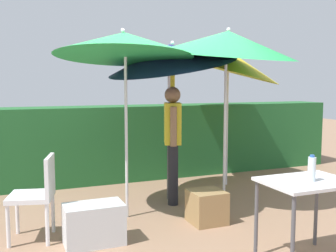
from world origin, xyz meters
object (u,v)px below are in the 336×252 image
umbrella_rainbow (171,56)px  umbrella_orange (124,45)px  folding_table (307,190)px  umbrella_yellow (227,44)px  umbrella_navy (228,61)px  chair_plastic (38,192)px  cooler_box (94,224)px  crate_cardboard (207,207)px  bottle_water (312,169)px  person_vendor (172,135)px

umbrella_rainbow → umbrella_orange: (-0.74, -0.35, 0.09)m
umbrella_rainbow → folding_table: size_ratio=2.99×
umbrella_rainbow → folding_table: bearing=-78.2°
umbrella_yellow → umbrella_navy: 1.20m
chair_plastic → folding_table: (2.24, -1.48, 0.16)m
chair_plastic → cooler_box: chair_plastic is taller
crate_cardboard → umbrella_orange: bearing=146.1°
umbrella_rainbow → bottle_water: size_ratio=9.98×
umbrella_rainbow → chair_plastic: umbrella_rainbow is taller
person_vendor → chair_plastic: 2.01m
chair_plastic → crate_cardboard: 1.92m
umbrella_yellow → cooler_box: umbrella_yellow is taller
person_vendor → crate_cardboard: 1.20m
person_vendor → cooler_box: bearing=-141.2°
person_vendor → folding_table: person_vendor is taller
umbrella_navy → crate_cardboard: umbrella_navy is taller
umbrella_orange → person_vendor: bearing=25.9°
umbrella_yellow → crate_cardboard: umbrella_yellow is taller
crate_cardboard → folding_table: 1.39m
umbrella_yellow → bottle_water: 2.20m
folding_table → bottle_water: size_ratio=3.33×
umbrella_navy → umbrella_rainbow: bearing=-154.0°
cooler_box → folding_table: bearing=-33.3°
umbrella_navy → chair_plastic: umbrella_navy is taller
umbrella_yellow → umbrella_orange: bearing=177.2°
umbrella_navy → chair_plastic: (-3.03, -1.29, -1.48)m
person_vendor → crate_cardboard: bearing=-87.1°
umbrella_orange → cooler_box: umbrella_orange is taller
umbrella_navy → folding_table: umbrella_navy is taller
umbrella_yellow → person_vendor: size_ratio=1.30×
umbrella_orange → umbrella_yellow: (1.36, -0.07, 0.06)m
person_vendor → chair_plastic: person_vendor is taller
cooler_box → chair_plastic: bearing=146.3°
folding_table → bottle_water: bearing=-80.1°
umbrella_orange → crate_cardboard: bearing=-33.9°
umbrella_orange → chair_plastic: size_ratio=2.64×
person_vendor → chair_plastic: bearing=-158.7°
umbrella_navy → person_vendor: (-1.20, -0.57, -1.06)m
umbrella_navy → person_vendor: bearing=-154.4°
umbrella_navy → crate_cardboard: size_ratio=6.21×
umbrella_orange → chair_plastic: bearing=-162.3°
umbrella_orange → umbrella_yellow: umbrella_yellow is taller
cooler_box → folding_table: (1.73, -1.13, 0.46)m
umbrella_orange → bottle_water: umbrella_orange is taller
umbrella_yellow → umbrella_navy: (0.62, 1.02, -0.16)m
umbrella_rainbow → bottle_water: umbrella_rainbow is taller
bottle_water → umbrella_navy: bearing=74.5°
crate_cardboard → folding_table: (0.36, -1.25, 0.48)m
umbrella_rainbow → chair_plastic: 2.43m
umbrella_yellow → chair_plastic: (-2.41, -0.27, -1.64)m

